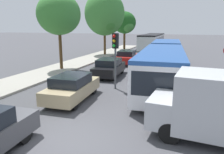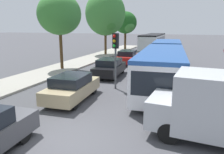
% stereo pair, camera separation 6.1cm
% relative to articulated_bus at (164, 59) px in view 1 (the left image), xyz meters
% --- Properties ---
extents(ground_plane, '(200.00, 200.00, 0.00)m').
position_rel_articulated_bus_xyz_m(ground_plane, '(-2.20, -10.91, -1.39)').
color(ground_plane, '#47474C').
extents(kerb_strip_left, '(3.20, 40.58, 0.14)m').
position_rel_articulated_bus_xyz_m(kerb_strip_left, '(-9.16, 4.38, -1.32)').
color(kerb_strip_left, '#9E998E').
rests_on(kerb_strip_left, ground).
extents(articulated_bus, '(3.61, 16.38, 2.41)m').
position_rel_articulated_bus_xyz_m(articulated_bus, '(0.00, 0.00, 0.00)').
color(articulated_bus, silver).
rests_on(articulated_bus, ground).
extents(city_bus_rear, '(2.67, 11.70, 2.52)m').
position_rel_articulated_bus_xyz_m(city_bus_rear, '(-4.10, 19.67, 0.06)').
color(city_bus_rear, silver).
rests_on(city_bus_rear, ground).
extents(queued_car_tan, '(1.89, 4.00, 1.36)m').
position_rel_articulated_bus_xyz_m(queued_car_tan, '(-3.90, -7.10, -0.70)').
color(queued_car_tan, tan).
rests_on(queued_car_tan, ground).
extents(queued_car_black, '(1.91, 4.04, 1.37)m').
position_rel_articulated_bus_xyz_m(queued_car_black, '(-3.99, -1.21, -0.70)').
color(queued_car_black, black).
rests_on(queued_car_black, ground).
extents(queued_car_red, '(1.91, 4.04, 1.37)m').
position_rel_articulated_bus_xyz_m(queued_car_red, '(-4.25, 4.71, -0.70)').
color(queued_car_red, '#B21E19').
rests_on(queued_car_red, ground).
extents(traffic_light, '(0.37, 0.39, 3.40)m').
position_rel_articulated_bus_xyz_m(traffic_light, '(-2.46, -4.33, 1.11)').
color(traffic_light, '#56595E').
rests_on(traffic_light, ground).
extents(tree_left_mid, '(3.67, 3.67, 6.53)m').
position_rel_articulated_bus_xyz_m(tree_left_mid, '(-8.92, -0.22, 3.30)').
color(tree_left_mid, '#51381E').
rests_on(tree_left_mid, ground).
extents(tree_left_far, '(5.10, 5.10, 8.16)m').
position_rel_articulated_bus_xyz_m(tree_left_far, '(-8.70, 10.14, 3.84)').
color(tree_left_far, '#51381E').
rests_on(tree_left_far, ground).
extents(tree_left_distant, '(3.63, 3.63, 6.08)m').
position_rel_articulated_bus_xyz_m(tree_left_distant, '(-8.24, 17.74, 2.84)').
color(tree_left_distant, '#51381E').
rests_on(tree_left_distant, ground).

